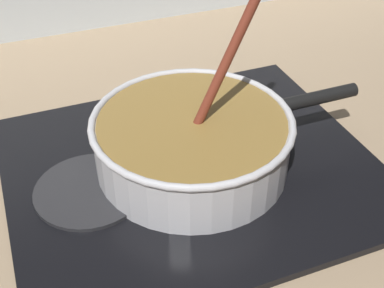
% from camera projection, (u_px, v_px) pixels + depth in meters
% --- Properties ---
extents(ground, '(2.40, 1.60, 0.04)m').
position_uv_depth(ground, '(247.00, 282.00, 0.66)').
color(ground, '#9E8466').
extents(hob_plate, '(0.56, 0.48, 0.01)m').
position_uv_depth(hob_plate, '(192.00, 169.00, 0.80)').
color(hob_plate, black).
rests_on(hob_plate, ground).
extents(burner_ring, '(0.19, 0.19, 0.01)m').
position_uv_depth(burner_ring, '(192.00, 164.00, 0.80)').
color(burner_ring, '#592D0C').
rests_on(burner_ring, hob_plate).
extents(spare_burner, '(0.16, 0.16, 0.01)m').
position_uv_depth(spare_burner, '(90.00, 190.00, 0.75)').
color(spare_burner, '#262628').
rests_on(spare_burner, hob_plate).
extents(cooking_pan, '(0.43, 0.30, 0.29)m').
position_uv_depth(cooking_pan, '(193.00, 141.00, 0.77)').
color(cooking_pan, silver).
rests_on(cooking_pan, hob_plate).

